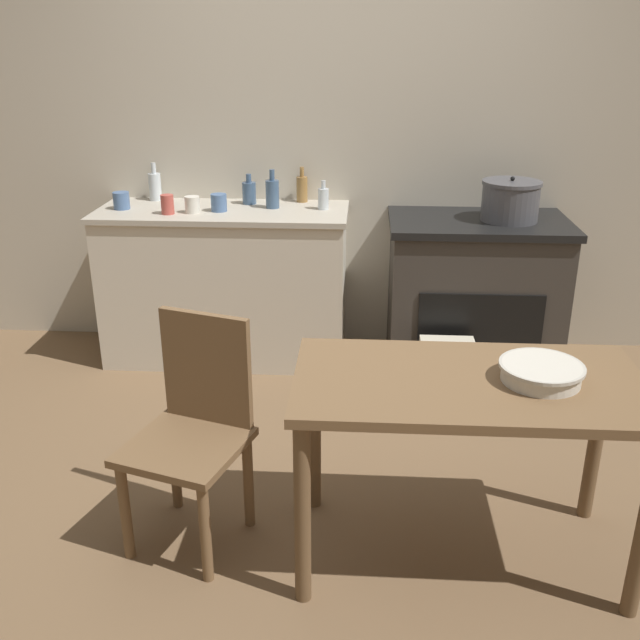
# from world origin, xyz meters

# --- Properties ---
(ground_plane) EXTENTS (14.00, 14.00, 0.00)m
(ground_plane) POSITION_xyz_m (0.00, 0.00, 0.00)
(ground_plane) COLOR brown
(wall_back) EXTENTS (8.00, 0.07, 2.55)m
(wall_back) POSITION_xyz_m (0.00, 1.58, 1.27)
(wall_back) COLOR beige
(wall_back) RESTS_ON ground_plane
(counter_cabinet) EXTENTS (1.41, 0.58, 0.89)m
(counter_cabinet) POSITION_xyz_m (-0.60, 1.27, 0.45)
(counter_cabinet) COLOR beige
(counter_cabinet) RESTS_ON ground_plane
(stove) EXTENTS (0.98, 0.65, 0.86)m
(stove) POSITION_xyz_m (0.82, 1.24, 0.43)
(stove) COLOR #38332D
(stove) RESTS_ON ground_plane
(work_table) EXTENTS (1.19, 0.62, 0.72)m
(work_table) POSITION_xyz_m (0.56, -0.45, 0.62)
(work_table) COLOR brown
(work_table) RESTS_ON ground_plane
(chair) EXTENTS (0.50, 0.50, 0.86)m
(chair) POSITION_xyz_m (-0.42, -0.37, 0.46)
(chair) COLOR brown
(chair) RESTS_ON ground_plane
(flour_sack) EXTENTS (0.28, 0.20, 0.33)m
(flour_sack) POSITION_xyz_m (0.64, 0.76, 0.17)
(flour_sack) COLOR beige
(flour_sack) RESTS_ON ground_plane
(stock_pot) EXTENTS (0.32, 0.32, 0.24)m
(stock_pot) POSITION_xyz_m (0.98, 1.23, 0.97)
(stock_pot) COLOR #4C4C51
(stock_pot) RESTS_ON stove
(mixing_bowl_large) EXTENTS (0.28, 0.28, 0.06)m
(mixing_bowl_large) POSITION_xyz_m (0.79, -0.45, 0.76)
(mixing_bowl_large) COLOR silver
(mixing_bowl_large) RESTS_ON work_table
(bottle_far_left) EXTENTS (0.07, 0.07, 0.22)m
(bottle_far_left) POSITION_xyz_m (-1.04, 1.48, 0.97)
(bottle_far_left) COLOR silver
(bottle_far_left) RESTS_ON counter_cabinet
(bottle_left) EXTENTS (0.06, 0.06, 0.20)m
(bottle_left) POSITION_xyz_m (-0.17, 1.49, 0.97)
(bottle_left) COLOR olive
(bottle_left) RESTS_ON counter_cabinet
(bottle_mid_left) EXTENTS (0.06, 0.06, 0.16)m
(bottle_mid_left) POSITION_xyz_m (-0.04, 1.31, 0.95)
(bottle_mid_left) COLOR silver
(bottle_mid_left) RESTS_ON counter_cabinet
(bottle_center_left) EXTENTS (0.08, 0.08, 0.17)m
(bottle_center_left) POSITION_xyz_m (-0.47, 1.42, 0.96)
(bottle_center_left) COLOR #3D5675
(bottle_center_left) RESTS_ON counter_cabinet
(bottle_center) EXTENTS (0.08, 0.08, 0.22)m
(bottle_center) POSITION_xyz_m (-0.33, 1.32, 0.97)
(bottle_center) COLOR #3D5675
(bottle_center) RESTS_ON counter_cabinet
(cup_center_right) EXTENTS (0.07, 0.07, 0.10)m
(cup_center_right) POSITION_xyz_m (-0.88, 1.14, 0.94)
(cup_center_right) COLOR #B74C42
(cup_center_right) RESTS_ON counter_cabinet
(cup_mid_right) EXTENTS (0.08, 0.08, 0.09)m
(cup_mid_right) POSITION_xyz_m (-0.75, 1.18, 0.93)
(cup_mid_right) COLOR silver
(cup_mid_right) RESTS_ON counter_cabinet
(cup_right) EXTENTS (0.09, 0.09, 0.10)m
(cup_right) POSITION_xyz_m (-0.61, 1.22, 0.94)
(cup_right) COLOR #4C6B99
(cup_right) RESTS_ON counter_cabinet
(cup_far_right) EXTENTS (0.09, 0.09, 0.09)m
(cup_far_right) POSITION_xyz_m (-1.17, 1.24, 0.94)
(cup_far_right) COLOR #4C6B99
(cup_far_right) RESTS_ON counter_cabinet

